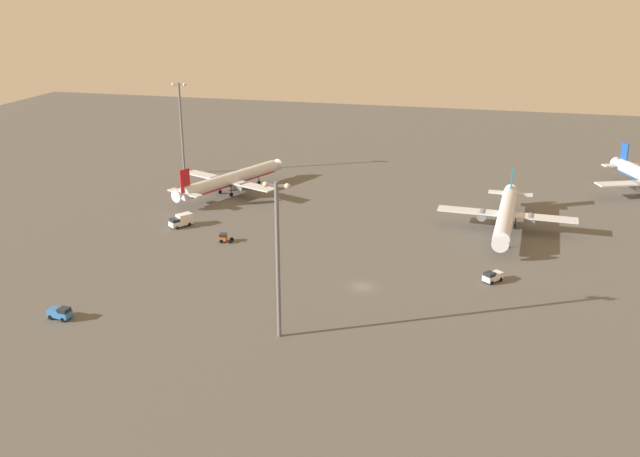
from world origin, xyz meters
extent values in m
plane|color=#56544F|center=(0.00, 0.00, 0.00)|extent=(416.00, 416.00, 0.00)
cylinder|color=silver|center=(27.17, 39.98, 4.19)|extent=(6.07, 36.96, 3.88)
cone|color=silver|center=(26.00, 20.39, 4.19)|extent=(3.83, 2.67, 3.69)
cone|color=silver|center=(28.35, 59.78, 4.19)|extent=(3.66, 3.07, 3.50)
cube|color=silver|center=(27.23, 41.01, 3.99)|extent=(32.90, 6.03, 0.36)
cube|color=silver|center=(28.23, 57.84, 4.40)|extent=(11.37, 3.12, 0.36)
cube|color=#1984B2|center=(28.22, 57.53, 7.51)|extent=(0.50, 3.28, 6.64)
cylinder|color=slate|center=(32.84, 40.67, 3.27)|extent=(2.46, 3.81, 2.25)
cylinder|color=slate|center=(21.62, 41.34, 3.27)|extent=(2.46, 3.81, 2.25)
cube|color=#1984B2|center=(27.17, 39.98, 3.12)|extent=(5.51, 34.00, 0.37)
cylinder|color=#333338|center=(26.47, 28.23, 2.38)|extent=(0.29, 0.29, 3.63)
cylinder|color=black|center=(26.47, 28.23, 0.56)|extent=(0.48, 1.15, 1.12)
cylinder|color=#333338|center=(29.57, 42.40, 2.38)|extent=(0.29, 0.29, 3.63)
cylinder|color=black|center=(29.57, 42.40, 0.56)|extent=(0.48, 1.15, 1.12)
cylinder|color=#333338|center=(25.08, 42.67, 2.38)|extent=(0.29, 0.29, 3.63)
cylinder|color=black|center=(25.08, 42.67, 0.56)|extent=(0.48, 1.15, 1.12)
cylinder|color=silver|center=(-47.87, 53.91, 4.09)|extent=(17.46, 34.52, 3.79)
cone|color=silver|center=(-40.42, 71.53, 4.09)|extent=(4.25, 3.60, 3.60)
cone|color=silver|center=(-55.39, 36.10, 4.09)|extent=(4.23, 3.90, 3.41)
cube|color=silver|center=(-48.25, 52.99, 3.89)|extent=(30.93, 16.09, 0.35)
cube|color=silver|center=(-54.66, 37.84, 4.29)|extent=(11.03, 6.47, 0.35)
cube|color=red|center=(-54.54, 38.12, 7.33)|extent=(1.52, 3.05, 6.48)
cylinder|color=slate|center=(-53.30, 55.12, 3.19)|extent=(3.42, 4.16, 2.19)
cylinder|color=slate|center=(-43.20, 50.85, 3.19)|extent=(3.42, 4.16, 2.19)
cube|color=red|center=(-47.87, 53.91, 3.04)|extent=(15.99, 31.73, 0.36)
cylinder|color=#333338|center=(-43.40, 64.48, 2.32)|extent=(0.28, 0.28, 3.54)
cylinder|color=black|center=(-43.40, 64.48, 0.55)|extent=(0.79, 1.17, 1.10)
cylinder|color=#333338|center=(-50.86, 52.47, 2.32)|extent=(0.28, 0.28, 3.54)
cylinder|color=black|center=(-50.86, 52.47, 0.55)|extent=(0.79, 1.17, 1.10)
cylinder|color=#333338|center=(-46.82, 50.76, 2.32)|extent=(0.28, 0.28, 3.54)
cylinder|color=black|center=(-46.82, 50.76, 0.55)|extent=(0.79, 1.17, 1.10)
cone|color=silver|center=(60.07, 97.47, 4.40)|extent=(4.53, 4.16, 3.67)
cube|color=silver|center=(60.83, 95.58, 4.62)|extent=(11.92, 6.81, 0.38)
cube|color=#19479E|center=(60.95, 95.28, 7.89)|extent=(1.58, 3.31, 6.98)
cylinder|color=slate|center=(61.98, 76.93, 3.44)|extent=(3.64, 4.47, 2.36)
cube|color=#D85919|center=(-35.80, 16.75, 0.90)|extent=(1.81, 1.98, 0.90)
cube|color=#1E232D|center=(-35.80, 16.75, 1.70)|extent=(1.60, 1.82, 0.70)
cylinder|color=black|center=(-35.94, 15.98, 0.45)|extent=(0.93, 0.41, 0.90)
cylinder|color=black|center=(-36.12, 17.47, 0.45)|extent=(0.93, 0.41, 0.90)
cylinder|color=black|center=(-33.90, 16.23, 0.45)|extent=(0.93, 0.41, 0.90)
cylinder|color=black|center=(-34.09, 17.72, 0.45)|extent=(0.93, 0.41, 0.90)
cube|color=#3372BF|center=(-48.74, -26.75, 1.00)|extent=(2.29, 2.20, 1.10)
cube|color=#1E232D|center=(-48.74, -26.75, 1.90)|extent=(2.02, 2.01, 0.70)
cube|color=#3372BF|center=(-50.62, -26.57, 1.15)|extent=(2.58, 2.15, 1.40)
cylinder|color=black|center=(-48.36, -25.94, 0.45)|extent=(0.93, 0.39, 0.90)
cylinder|color=black|center=(-48.53, -27.63, 0.45)|extent=(0.93, 0.39, 0.90)
cylinder|color=black|center=(-51.04, -25.67, 0.45)|extent=(0.93, 0.39, 0.90)
cylinder|color=black|center=(-51.21, -27.36, 0.45)|extent=(0.93, 0.39, 0.90)
cube|color=white|center=(24.21, 8.00, 1.00)|extent=(2.88, 2.89, 1.10)
cube|color=#1E232D|center=(24.21, 8.00, 1.90)|extent=(2.60, 2.60, 0.70)
cube|color=white|center=(25.42, 9.46, 1.15)|extent=(3.01, 3.07, 1.40)
cylinder|color=black|center=(24.68, 7.23, 0.45)|extent=(0.81, 0.88, 0.90)
cylinder|color=black|center=(23.37, 8.32, 0.45)|extent=(0.81, 0.88, 0.90)
cylinder|color=black|center=(26.40, 9.30, 0.45)|extent=(0.81, 0.88, 0.90)
cylinder|color=black|center=(25.09, 10.39, 0.45)|extent=(0.81, 0.88, 0.90)
cube|color=white|center=(-50.61, 23.09, 1.05)|extent=(3.55, 3.63, 1.20)
cube|color=#1E232D|center=(-50.61, 23.09, 2.00)|extent=(3.20, 3.25, 0.70)
cube|color=white|center=(-49.18, 25.10, 1.75)|extent=(3.96, 4.27, 2.60)
cylinder|color=black|center=(-49.98, 22.16, 0.45)|extent=(0.77, 0.91, 0.90)
cylinder|color=black|center=(-51.69, 23.38, 0.45)|extent=(0.77, 0.91, 0.90)
cylinder|color=black|center=(-47.94, 25.03, 0.45)|extent=(0.77, 0.91, 0.90)
cylinder|color=black|center=(-49.65, 26.25, 0.45)|extent=(0.77, 0.91, 0.90)
cylinder|color=slate|center=(-9.85, -23.27, 13.63)|extent=(0.70, 0.70, 27.26)
cube|color=slate|center=(-9.85, -23.27, 26.66)|extent=(4.80, 0.40, 0.40)
sphere|color=#F9EAB2|center=(-11.65, -23.27, 26.66)|extent=(0.90, 0.90, 0.90)
sphere|color=#F9EAB2|center=(-8.05, -23.27, 26.66)|extent=(0.90, 0.90, 0.90)
cylinder|color=slate|center=(-69.70, 70.11, 14.02)|extent=(0.70, 0.70, 28.04)
cube|color=slate|center=(-69.70, 70.11, 27.44)|extent=(4.80, 0.40, 0.40)
sphere|color=#F9EAB2|center=(-71.50, 70.11, 27.44)|extent=(0.90, 0.90, 0.90)
sphere|color=#F9EAB2|center=(-67.90, 70.11, 27.44)|extent=(0.90, 0.90, 0.90)
camera|label=1|loc=(22.59, -124.22, 57.28)|focal=39.32mm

